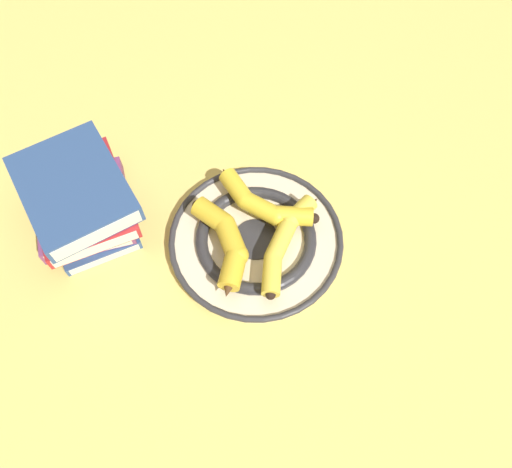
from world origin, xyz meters
name	(u,v)px	position (x,y,z in m)	size (l,w,h in m)	color
ground_plane	(255,256)	(0.00, 0.00, 0.00)	(2.80, 2.80, 0.00)	#E5CC6B
decorative_bowl	(256,240)	(-0.02, 0.02, 0.02)	(0.31, 0.31, 0.03)	beige
banana_a	(285,242)	(0.03, 0.04, 0.05)	(0.11, 0.19, 0.03)	yellow
banana_b	(226,242)	(-0.03, -0.04, 0.05)	(0.19, 0.11, 0.04)	gold
banana_c	(262,204)	(-0.05, 0.06, 0.05)	(0.20, 0.10, 0.03)	yellow
book_stack	(81,202)	(-0.24, -0.19, 0.06)	(0.24, 0.21, 0.12)	#2D4C84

